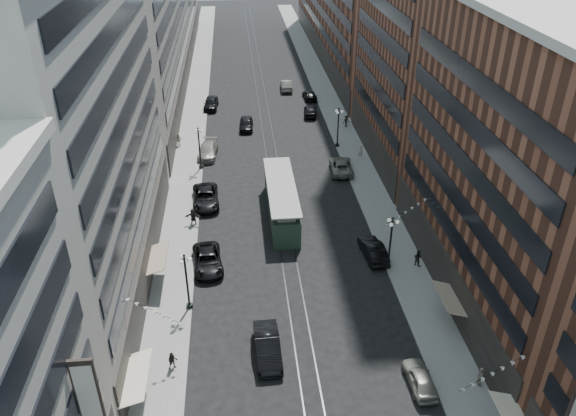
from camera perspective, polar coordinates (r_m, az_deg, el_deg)
name	(u,v)px	position (r m, az deg, el deg)	size (l,w,h in m)	color
ground	(271,150)	(76.99, -1.79, 5.94)	(220.00, 220.00, 0.00)	black
sidewalk_west	(193,124)	(86.29, -9.64, 8.36)	(4.00, 180.00, 0.15)	gray
sidewalk_east	(337,119)	(87.39, 5.05, 8.97)	(4.00, 180.00, 0.15)	gray
rail_west	(261,122)	(86.13, -2.72, 8.68)	(0.12, 180.00, 0.02)	#2D2D33
rail_east	(271,122)	(86.20, -1.78, 8.72)	(0.12, 180.00, 0.02)	#2D2D33
building_west_mid	(79,139)	(48.20, -20.43, 6.62)	(8.00, 36.00, 28.00)	#9B968A
building_west_far	(160,2)	(108.32, -12.90, 19.71)	(8.00, 90.00, 26.00)	#9B968A
building_east_mid	(510,171)	(47.87, 21.63, 3.55)	(8.00, 30.00, 24.00)	brown
lamppost_sw_far	(187,280)	(47.90, -10.26, -7.18)	(1.03, 1.14, 5.52)	black
lamppost_sw_mid	(199,147)	(71.20, -8.99, 6.18)	(1.03, 1.14, 5.52)	black
lamppost_se_far	(390,241)	(52.67, 10.37, -3.33)	(1.03, 1.14, 5.52)	black
lamppost_se_mid	(338,126)	(76.84, 5.11, 8.30)	(1.03, 1.14, 5.52)	black
streetcar	(281,202)	(60.78, -0.68, 0.66)	(3.02, 13.64, 3.77)	#273E2E
car_2	(208,260)	(53.83, -8.17, -5.27)	(2.64, 5.72, 1.59)	black
car_4	(420,379)	(43.53, 13.28, -16.51)	(1.69, 4.20, 1.43)	gray
car_5	(268,347)	(44.47, -2.10, -13.89)	(1.89, 5.42, 1.78)	black
pedestrian_2	(173,361)	(44.23, -11.64, -14.96)	(0.73, 0.40, 1.51)	black
pedestrian_4	(480,377)	(44.45, 18.96, -15.89)	(0.98, 0.44, 1.67)	#9F9483
car_7	(206,197)	(64.07, -8.36, 1.08)	(2.85, 6.18, 1.72)	black
car_8	(208,151)	(75.46, -8.14, 5.80)	(2.33, 5.74, 1.67)	gray
car_9	(211,103)	(92.22, -7.84, 10.52)	(2.11, 5.25, 1.79)	black
car_10	(373,250)	(55.26, 8.65, -4.23)	(1.74, 4.98, 1.64)	black
car_11	(341,166)	(70.95, 5.43, 4.29)	(2.66, 5.76, 1.60)	slate
car_12	(310,95)	(95.69, 2.21, 11.40)	(1.96, 4.81, 1.40)	black
car_13	(246,124)	(83.61, -4.27, 8.54)	(1.96, 4.86, 1.66)	black
car_14	(286,85)	(100.01, -0.17, 12.37)	(1.81, 5.18, 1.71)	#67665B
pedestrian_5	(193,217)	(60.23, -9.62, -0.87)	(1.69, 0.49, 1.82)	black
pedestrian_6	(179,140)	(78.92, -11.04, 6.82)	(1.02, 0.47, 1.75)	#B8AD99
pedestrian_7	(418,258)	(54.71, 13.03, -4.94)	(0.80, 0.44, 1.65)	black
pedestrian_8	(360,151)	(74.97, 7.34, 5.80)	(0.60, 0.39, 1.63)	#BAAB9A
pedestrian_9	(346,121)	(84.24, 5.95, 8.78)	(1.13, 0.47, 1.75)	black
car_extra_0	(310,110)	(88.56, 2.27, 9.87)	(1.93, 4.79, 1.63)	black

